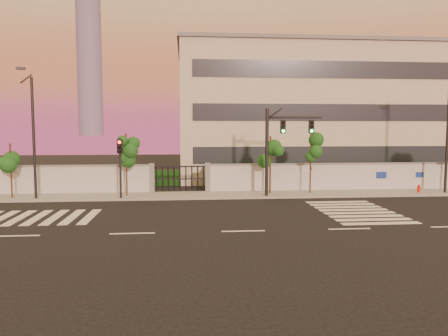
# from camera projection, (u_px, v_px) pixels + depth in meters

# --- Properties ---
(ground) EXTENTS (120.00, 120.00, 0.00)m
(ground) POSITION_uv_depth(u_px,v_px,m) (243.00, 231.00, 19.92)
(ground) COLOR black
(ground) RESTS_ON ground
(sidewalk) EXTENTS (60.00, 3.00, 0.15)m
(sidewalk) POSITION_uv_depth(u_px,v_px,m) (223.00, 195.00, 30.33)
(sidewalk) COLOR gray
(sidewalk) RESTS_ON ground
(perimeter_wall) EXTENTS (60.00, 0.36, 2.20)m
(perimeter_wall) POSITION_uv_depth(u_px,v_px,m) (223.00, 178.00, 31.73)
(perimeter_wall) COLOR #AEB0B5
(perimeter_wall) RESTS_ON ground
(hedge_row) EXTENTS (41.00, 4.25, 1.80)m
(hedge_row) POSITION_uv_depth(u_px,v_px,m) (233.00, 177.00, 34.57)
(hedge_row) COLOR black
(hedge_row) RESTS_ON ground
(institutional_building) EXTENTS (24.40, 12.40, 12.25)m
(institutional_building) POSITION_uv_depth(u_px,v_px,m) (306.00, 113.00, 41.97)
(institutional_building) COLOR #BDB89F
(institutional_building) RESTS_ON ground
(distant_skyscraper) EXTENTS (16.00, 16.00, 118.00)m
(distant_skyscraper) POSITION_uv_depth(u_px,v_px,m) (89.00, 41.00, 286.29)
(distant_skyscraper) COLOR slate
(distant_skyscraper) RESTS_ON ground
(road_markings) EXTENTS (57.00, 7.62, 0.02)m
(road_markings) POSITION_uv_depth(u_px,v_px,m) (205.00, 215.00, 23.50)
(road_markings) COLOR silver
(road_markings) RESTS_ON ground
(street_tree_b) EXTENTS (1.34, 1.07, 3.72)m
(street_tree_b) POSITION_uv_depth(u_px,v_px,m) (11.00, 158.00, 28.47)
(street_tree_b) COLOR #382314
(street_tree_b) RESTS_ON ground
(street_tree_c) EXTENTS (1.32, 1.05, 4.36)m
(street_tree_c) POSITION_uv_depth(u_px,v_px,m) (126.00, 150.00, 29.27)
(street_tree_c) COLOR #382314
(street_tree_c) RESTS_ON ground
(street_tree_d) EXTENTS (1.60, 1.28, 4.17)m
(street_tree_d) POSITION_uv_depth(u_px,v_px,m) (271.00, 152.00, 30.47)
(street_tree_d) COLOR #382314
(street_tree_d) RESTS_ON ground
(street_tree_e) EXTENTS (1.35, 1.08, 4.88)m
(street_tree_e) POSITION_uv_depth(u_px,v_px,m) (311.00, 144.00, 30.53)
(street_tree_e) COLOR #382314
(street_tree_e) RESTS_ON ground
(traffic_signal_main) EXTENTS (3.79, 0.66, 6.01)m
(traffic_signal_main) POSITION_uv_depth(u_px,v_px,m) (278.00, 142.00, 29.21)
(traffic_signal_main) COLOR black
(traffic_signal_main) RESTS_ON ground
(traffic_signal_secondary) EXTENTS (0.32, 0.32, 4.06)m
(traffic_signal_secondary) POSITION_uv_depth(u_px,v_px,m) (120.00, 161.00, 28.27)
(traffic_signal_secondary) COLOR black
(traffic_signal_secondary) RESTS_ON ground
(streetlight_west) EXTENTS (0.50, 2.00, 8.31)m
(streetlight_west) POSITION_uv_depth(u_px,v_px,m) (33.00, 131.00, 27.80)
(streetlight_west) COLOR black
(streetlight_west) RESTS_ON ground
(fire_hydrant) EXTENTS (0.27, 0.26, 0.70)m
(fire_hydrant) POSITION_uv_depth(u_px,v_px,m) (419.00, 190.00, 31.04)
(fire_hydrant) COLOR red
(fire_hydrant) RESTS_ON ground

